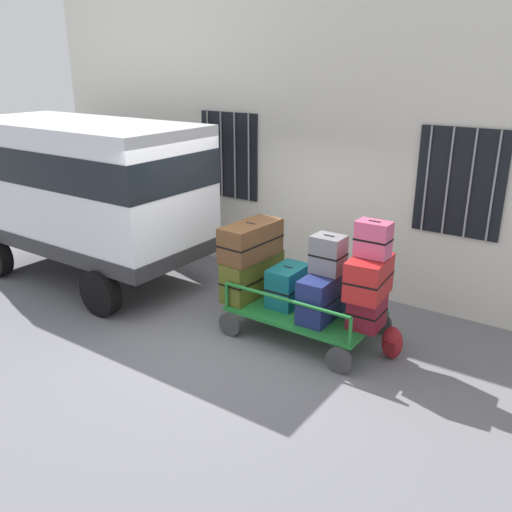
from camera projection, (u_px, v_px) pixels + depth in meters
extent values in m
plane|color=slate|center=(234.00, 334.00, 7.58)|extent=(40.00, 40.00, 0.00)
cube|color=silver|center=(325.00, 133.00, 8.63)|extent=(12.00, 0.30, 5.00)
cube|color=black|center=(229.00, 156.00, 9.64)|extent=(1.20, 0.04, 1.50)
cylinder|color=gray|center=(208.00, 153.00, 9.85)|extent=(0.03, 0.03, 1.50)
cylinder|color=gray|center=(221.00, 155.00, 9.69)|extent=(0.03, 0.03, 1.50)
cylinder|color=gray|center=(235.00, 157.00, 9.52)|extent=(0.03, 0.03, 1.50)
cylinder|color=gray|center=(249.00, 158.00, 9.36)|extent=(0.03, 0.03, 1.50)
cube|color=black|center=(460.00, 183.00, 7.48)|extent=(1.20, 0.04, 1.50)
cylinder|color=gray|center=(426.00, 180.00, 7.69)|extent=(0.03, 0.03, 1.50)
cylinder|color=gray|center=(448.00, 182.00, 7.53)|extent=(0.03, 0.03, 1.50)
cylinder|color=gray|center=(470.00, 185.00, 7.37)|extent=(0.03, 0.03, 1.50)
cylinder|color=gray|center=(494.00, 188.00, 7.21)|extent=(0.03, 0.03, 1.50)
cube|color=silver|center=(84.00, 183.00, 9.07)|extent=(4.30, 1.90, 2.01)
cube|color=black|center=(81.00, 160.00, 8.94)|extent=(4.32, 1.92, 0.55)
cube|color=#2D2D30|center=(89.00, 234.00, 9.37)|extent=(4.34, 1.94, 0.24)
cylinder|color=black|center=(101.00, 293.00, 8.04)|extent=(0.70, 0.22, 0.70)
cube|color=#1E722D|center=(305.00, 311.00, 7.44)|extent=(1.94, 1.20, 0.05)
cylinder|color=#383838|center=(339.00, 360.00, 6.58)|extent=(0.34, 0.06, 0.34)
cylinder|color=#383838|center=(380.00, 322.00, 7.53)|extent=(0.34, 0.06, 0.34)
cylinder|color=#383838|center=(230.00, 324.00, 7.48)|extent=(0.34, 0.06, 0.34)
cylinder|color=#383838|center=(278.00, 295.00, 8.43)|extent=(0.34, 0.06, 0.34)
cylinder|color=#1E722D|center=(350.00, 331.00, 6.44)|extent=(0.04, 0.04, 0.35)
cylinder|color=#1E722D|center=(387.00, 300.00, 7.30)|extent=(0.04, 0.04, 0.35)
cylinder|color=#1E722D|center=(227.00, 295.00, 7.44)|extent=(0.04, 0.04, 0.35)
cylinder|color=#1E722D|center=(271.00, 271.00, 8.30)|extent=(0.04, 0.04, 0.35)
cylinder|color=#1E722D|center=(284.00, 299.00, 6.88)|extent=(1.86, 0.04, 0.04)
cylinder|color=#1E722D|center=(326.00, 273.00, 7.74)|extent=(1.86, 0.04, 0.04)
cube|color=#4C5119|center=(253.00, 276.00, 7.82)|extent=(0.41, 1.08, 0.57)
cube|color=black|center=(253.00, 276.00, 7.82)|extent=(0.42, 1.09, 0.02)
cube|color=black|center=(253.00, 257.00, 7.72)|extent=(0.13, 0.04, 0.02)
cube|color=brown|center=(251.00, 240.00, 7.60)|extent=(0.48, 0.98, 0.50)
cube|color=black|center=(251.00, 240.00, 7.60)|extent=(0.49, 1.00, 0.02)
cube|color=black|center=(251.00, 224.00, 7.52)|extent=(0.15, 0.04, 0.02)
cube|color=#0F5960|center=(288.00, 286.00, 7.51)|extent=(0.40, 0.62, 0.54)
cube|color=black|center=(288.00, 286.00, 7.51)|extent=(0.41, 0.63, 0.02)
cube|color=black|center=(288.00, 268.00, 7.42)|extent=(0.14, 0.03, 0.02)
cube|color=navy|center=(324.00, 295.00, 7.14)|extent=(0.38, 0.90, 0.59)
cube|color=black|center=(324.00, 295.00, 7.14)|extent=(0.39, 0.91, 0.02)
cube|color=black|center=(325.00, 274.00, 7.04)|extent=(0.13, 0.03, 0.02)
cube|color=slate|center=(328.00, 254.00, 7.00)|extent=(0.40, 0.33, 0.50)
cube|color=black|center=(328.00, 254.00, 7.00)|extent=(0.41, 0.34, 0.02)
cube|color=black|center=(329.00, 236.00, 6.92)|extent=(0.14, 0.03, 0.02)
cube|color=maroon|center=(367.00, 311.00, 6.88)|extent=(0.40, 0.44, 0.43)
cube|color=black|center=(367.00, 311.00, 6.88)|extent=(0.42, 0.45, 0.02)
cube|color=black|center=(368.00, 296.00, 6.81)|extent=(0.14, 0.03, 0.02)
cube|color=#B21E1E|center=(369.00, 277.00, 6.70)|extent=(0.49, 0.72, 0.50)
cube|color=black|center=(369.00, 277.00, 6.70)|extent=(0.50, 0.74, 0.02)
cube|color=black|center=(370.00, 259.00, 6.62)|extent=(0.15, 0.04, 0.02)
cube|color=#CC4C72|center=(373.00, 239.00, 6.58)|extent=(0.41, 0.27, 0.44)
cube|color=black|center=(373.00, 239.00, 6.58)|extent=(0.42, 0.28, 0.02)
cube|color=black|center=(375.00, 222.00, 6.51)|extent=(0.14, 0.03, 0.02)
ellipsoid|color=maroon|center=(392.00, 343.00, 6.89)|extent=(0.27, 0.19, 0.44)
cube|color=maroon|center=(389.00, 349.00, 6.83)|extent=(0.14, 0.06, 0.15)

